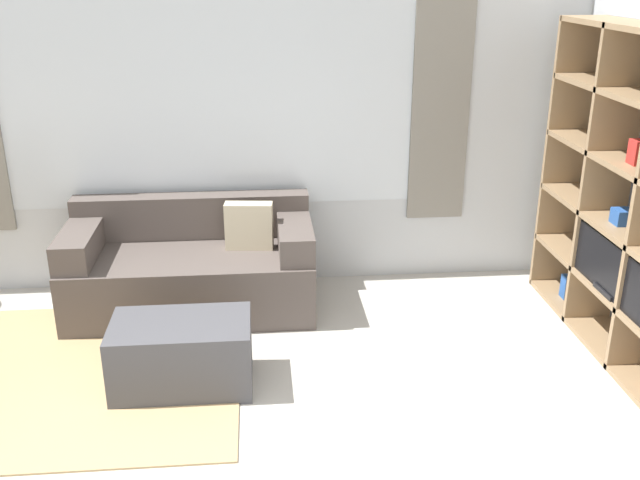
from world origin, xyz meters
TOP-DOWN VIEW (x-y plane):
  - wall_back at (0.00, 3.05)m, footprint 6.83×0.11m
  - area_rug at (-1.05, 1.68)m, footprint 2.47×1.86m
  - couch_main at (-0.16, 2.58)m, footprint 1.75×0.84m
  - ottoman at (-0.15, 1.52)m, footprint 0.82×0.49m

SIDE VIEW (x-z plane):
  - area_rug at x=-1.05m, z-range 0.00..0.01m
  - ottoman at x=-0.15m, z-range 0.00..0.42m
  - couch_main at x=-0.16m, z-range -0.09..0.70m
  - wall_back at x=0.00m, z-range 0.01..2.71m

